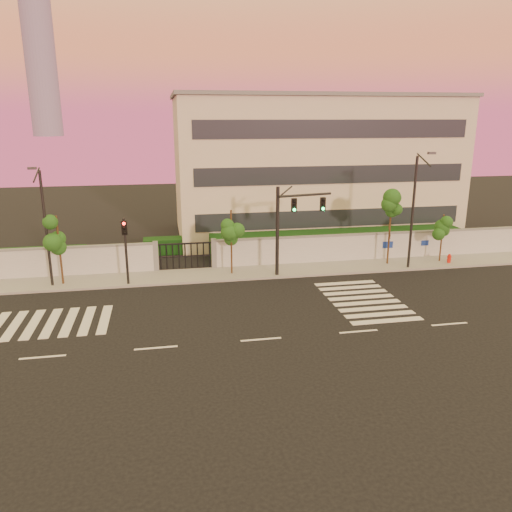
% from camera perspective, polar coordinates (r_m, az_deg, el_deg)
% --- Properties ---
extents(ground, '(120.00, 120.00, 0.00)m').
position_cam_1_polar(ground, '(24.48, 0.57, -9.52)').
color(ground, black).
rests_on(ground, ground).
extents(sidewalk, '(60.00, 3.00, 0.15)m').
position_cam_1_polar(sidewalk, '(34.13, -2.86, -2.01)').
color(sidewalk, gray).
rests_on(sidewalk, ground).
extents(perimeter_wall, '(60.00, 0.36, 2.20)m').
position_cam_1_polar(perimeter_wall, '(35.28, -3.05, 0.27)').
color(perimeter_wall, '#ADAFB4').
rests_on(perimeter_wall, ground).
extents(hedge_row, '(41.00, 4.25, 1.80)m').
position_cam_1_polar(hedge_row, '(38.11, -2.02, 1.05)').
color(hedge_row, black).
rests_on(hedge_row, ground).
extents(institutional_building, '(24.40, 12.40, 12.25)m').
position_cam_1_polar(institutional_building, '(45.91, 6.37, 10.23)').
color(institutional_building, beige).
rests_on(institutional_building, ground).
extents(distant_skyscraper, '(16.00, 16.00, 118.00)m').
position_cam_1_polar(distant_skyscraper, '(312.06, -23.88, 23.93)').
color(distant_skyscraper, slate).
rests_on(distant_skyscraper, ground).
extents(road_markings, '(57.00, 7.62, 0.02)m').
position_cam_1_polar(road_markings, '(27.67, -4.19, -6.48)').
color(road_markings, silver).
rests_on(road_markings, ground).
extents(street_tree_c, '(1.55, 1.23, 4.55)m').
position_cam_1_polar(street_tree_c, '(33.35, -21.65, 2.30)').
color(street_tree_c, '#382314').
rests_on(street_tree_c, ground).
extents(street_tree_d, '(1.46, 1.16, 4.50)m').
position_cam_1_polar(street_tree_d, '(33.14, -2.82, 3.25)').
color(street_tree_d, '#382314').
rests_on(street_tree_d, ground).
extents(street_tree_e, '(1.56, 1.25, 5.37)m').
position_cam_1_polar(street_tree_e, '(36.56, 15.19, 4.92)').
color(street_tree_e, '#382314').
rests_on(street_tree_e, ground).
extents(street_tree_f, '(1.40, 1.11, 3.63)m').
position_cam_1_polar(street_tree_f, '(38.67, 20.57, 3.09)').
color(street_tree_f, '#382314').
rests_on(street_tree_f, ground).
extents(traffic_signal_main, '(3.82, 0.89, 6.07)m').
position_cam_1_polar(traffic_signal_main, '(32.88, 3.79, 4.07)').
color(traffic_signal_main, black).
rests_on(traffic_signal_main, ground).
extents(traffic_signal_secondary, '(0.34, 0.34, 4.39)m').
position_cam_1_polar(traffic_signal_secondary, '(32.12, -14.69, 1.39)').
color(traffic_signal_secondary, black).
rests_on(traffic_signal_secondary, ground).
extents(streetlight_west, '(0.46, 1.85, 7.69)m').
position_cam_1_polar(streetlight_west, '(32.95, -22.99, 3.45)').
color(streetlight_west, black).
rests_on(streetlight_west, ground).
extents(streetlight_east, '(0.49, 1.99, 8.27)m').
position_cam_1_polar(streetlight_east, '(35.79, 17.64, 5.35)').
color(streetlight_east, black).
rests_on(streetlight_east, ground).
extents(fire_hydrant, '(0.30, 0.30, 0.80)m').
position_cam_1_polar(fire_hydrant, '(38.93, 21.20, -0.34)').
color(fire_hydrant, red).
rests_on(fire_hydrant, ground).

